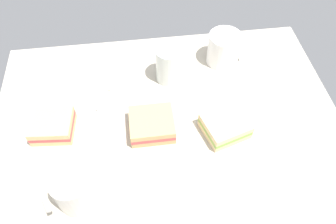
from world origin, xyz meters
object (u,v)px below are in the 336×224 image
object	(u,v)px
coffee_mug_milky	(224,48)
sandwich_extra	(52,126)
spoon	(107,90)
sandwich_side	(225,126)
coffee_mug_black	(74,189)
sandwich_main	(152,125)
glass_of_milk	(169,66)

from	to	relation	value
coffee_mug_milky	sandwich_extra	size ratio (longest dim) A/B	1.08
coffee_mug_milky	spoon	xyz separation A→B (cm)	(-34.40, -7.65, -4.53)
coffee_mug_milky	sandwich_side	distance (cm)	25.49
coffee_mug_black	sandwich_main	distance (cm)	24.12
coffee_mug_milky	spoon	distance (cm)	35.53
coffee_mug_milky	sandwich_main	distance (cm)	32.14
sandwich_side	glass_of_milk	distance (cm)	23.18
coffee_mug_black	sandwich_main	size ratio (longest dim) A/B	1.02
sandwich_main	sandwich_side	size ratio (longest dim) A/B	0.87
coffee_mug_black	spoon	xyz separation A→B (cm)	(6.47, 30.58, -4.70)
sandwich_main	spoon	bearing A→B (deg)	127.86
coffee_mug_black	spoon	distance (cm)	31.60
sandwich_extra	glass_of_milk	distance (cm)	34.40
sandwich_main	sandwich_side	distance (cm)	18.21
coffee_mug_black	glass_of_milk	size ratio (longest dim) A/B	1.04
sandwich_main	glass_of_milk	distance (cm)	18.65
coffee_mug_milky	sandwich_extra	distance (cm)	51.55
coffee_mug_black	glass_of_milk	distance (cm)	41.26
spoon	coffee_mug_black	bearing A→B (deg)	-101.94
coffee_mug_milky	sandwich_side	size ratio (longest dim) A/B	0.92
spoon	sandwich_side	bearing A→B (deg)	-30.42
sandwich_main	spoon	xyz separation A→B (cm)	(-11.22, 14.44, -1.82)
sandwich_main	sandwich_extra	world-z (taller)	same
sandwich_main	coffee_mug_black	bearing A→B (deg)	-137.63
sandwich_extra	glass_of_milk	world-z (taller)	glass_of_milk
sandwich_main	sandwich_extra	distance (cm)	24.67
sandwich_extra	spoon	distance (cm)	17.81
sandwich_main	spoon	world-z (taller)	sandwich_main
sandwich_extra	glass_of_milk	bearing A→B (deg)	25.04
sandwich_side	coffee_mug_black	bearing A→B (deg)	-159.40
sandwich_extra	coffee_mug_black	bearing A→B (deg)	-70.10
sandwich_side	coffee_mug_milky	bearing A→B (deg)	78.21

